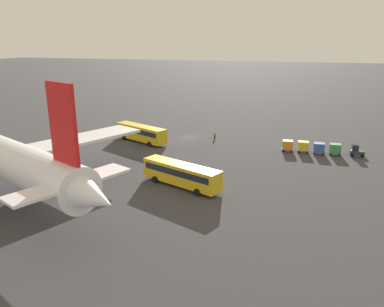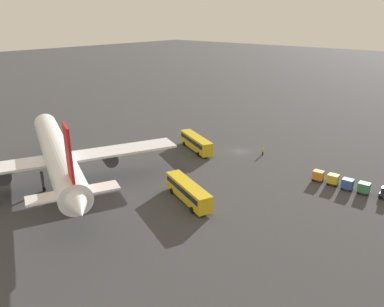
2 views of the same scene
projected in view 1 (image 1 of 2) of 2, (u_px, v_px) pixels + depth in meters
name	position (u px, v px, depth m)	size (l,w,h in m)	color
ground_plane	(189.00, 138.00, 80.24)	(600.00, 600.00, 0.00)	#38383A
shuttle_bus_near	(141.00, 132.00, 76.42)	(12.65, 7.62, 3.37)	gold
shuttle_bus_far	(181.00, 173.00, 53.15)	(12.63, 7.02, 3.30)	gold
baggage_tug	(356.00, 151.00, 67.28)	(2.42, 1.65, 2.10)	#333338
worker_person	(215.00, 134.00, 79.55)	(0.38, 0.38, 1.74)	#1E1E2D
cargo_cart_green	(335.00, 149.00, 67.93)	(2.08, 1.78, 2.06)	#38383D
cargo_cart_blue	(319.00, 148.00, 68.48)	(2.08, 1.78, 2.06)	#38383D
cargo_cart_yellow	(303.00, 146.00, 69.55)	(2.08, 1.78, 2.06)	#38383D
cargo_cart_orange	(288.00, 145.00, 70.21)	(2.08, 1.78, 2.06)	#38383D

